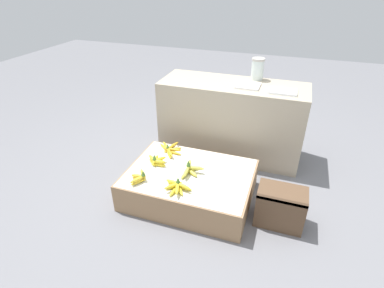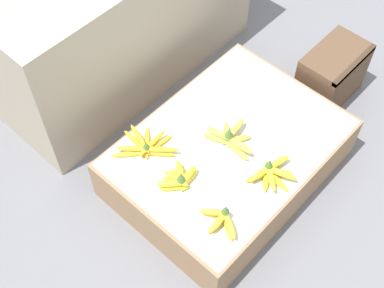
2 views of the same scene
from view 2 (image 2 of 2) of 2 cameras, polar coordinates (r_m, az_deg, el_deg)
The scene contains 9 objects.
ground_plane at distance 2.48m, azimuth 3.71°, elevation -3.03°, with size 10.00×10.00×0.00m, color slate.
display_platform at distance 2.38m, azimuth 3.87°, elevation -1.50°, with size 0.98×0.72×0.24m.
back_vendor_table at distance 2.64m, azimuth -7.30°, elevation 13.19°, with size 1.34×0.50×0.72m.
wooden_crate at distance 2.74m, azimuth 14.65°, elevation 7.21°, with size 0.34×0.21×0.29m.
banana_bunch_front_left at distance 2.06m, azimuth 3.09°, elevation -8.06°, with size 0.12×0.20×0.10m.
banana_bunch_front_midleft at distance 2.19m, azimuth 8.44°, elevation -2.99°, with size 0.21×0.17×0.10m.
banana_bunch_middle_left at distance 2.14m, azimuth -1.37°, elevation -3.82°, with size 0.18×0.12×0.10m.
banana_bunch_middle_midleft at distance 2.26m, azimuth 4.12°, elevation 0.64°, with size 0.18×0.24×0.11m.
banana_bunch_back_left at distance 2.25m, azimuth -4.94°, elevation -0.25°, with size 0.26×0.26×0.08m.
Camera 2 is at (-1.08, -0.78, 2.10)m, focal length 50.00 mm.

